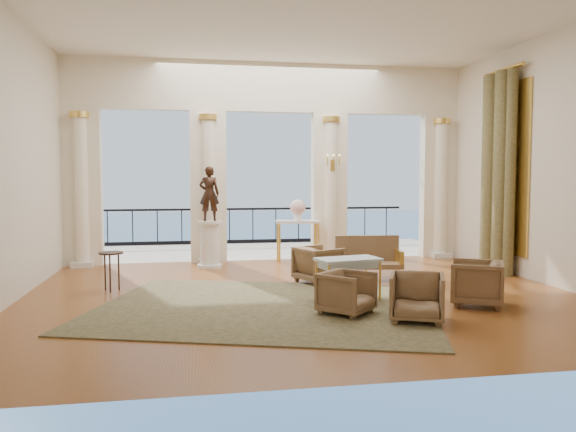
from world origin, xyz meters
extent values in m
plane|color=#542B13|center=(0.00, 0.00, 0.00)|extent=(9.00, 9.00, 0.00)
plane|color=beige|center=(0.00, -4.00, 2.25)|extent=(9.00, 0.00, 9.00)
plane|color=beige|center=(-4.50, 0.00, 2.25)|extent=(0.00, 8.00, 8.00)
plane|color=beige|center=(4.50, 0.00, 2.25)|extent=(0.00, 8.00, 8.00)
plane|color=white|center=(0.00, 0.00, 4.50)|extent=(9.00, 9.00, 0.00)
cube|color=white|center=(0.00, 3.85, 3.95)|extent=(9.00, 0.30, 1.10)
cube|color=white|center=(-4.10, 3.85, 1.70)|extent=(0.80, 0.30, 3.40)
cylinder|color=white|center=(-4.10, 3.67, 1.60)|extent=(0.28, 0.28, 3.20)
cylinder|color=gold|center=(-4.10, 3.67, 3.25)|extent=(0.40, 0.40, 0.12)
cube|color=silver|center=(-4.10, 3.67, 0.06)|extent=(0.45, 0.45, 0.12)
cube|color=white|center=(-1.40, 3.85, 1.70)|extent=(0.80, 0.30, 3.40)
cylinder|color=white|center=(-1.40, 3.67, 1.60)|extent=(0.28, 0.28, 3.20)
cylinder|color=gold|center=(-1.40, 3.67, 3.25)|extent=(0.40, 0.40, 0.12)
cube|color=silver|center=(-1.40, 3.67, 0.06)|extent=(0.45, 0.45, 0.12)
cube|color=white|center=(1.40, 3.85, 1.70)|extent=(0.80, 0.30, 3.40)
cylinder|color=white|center=(1.40, 3.67, 1.60)|extent=(0.28, 0.28, 3.20)
cylinder|color=gold|center=(1.40, 3.67, 3.25)|extent=(0.40, 0.40, 0.12)
cube|color=silver|center=(1.40, 3.67, 0.06)|extent=(0.45, 0.45, 0.12)
cube|color=white|center=(4.10, 3.85, 1.70)|extent=(0.80, 0.30, 3.40)
cylinder|color=white|center=(4.10, 3.67, 1.60)|extent=(0.28, 0.28, 3.20)
cylinder|color=gold|center=(4.10, 3.67, 3.25)|extent=(0.40, 0.40, 0.12)
cube|color=silver|center=(4.10, 3.67, 0.06)|extent=(0.45, 0.45, 0.12)
cube|color=#C0B2A0|center=(0.00, 5.80, -0.05)|extent=(10.00, 3.60, 0.10)
cube|color=black|center=(0.00, 7.40, 1.00)|extent=(9.00, 0.06, 0.06)
cube|color=black|center=(0.00, 7.40, 0.05)|extent=(9.00, 0.06, 0.10)
cylinder|color=black|center=(0.00, 7.40, 0.50)|extent=(0.03, 0.03, 1.00)
cylinder|color=black|center=(-4.10, 7.40, 0.50)|extent=(0.03, 0.03, 1.00)
cylinder|color=black|center=(4.10, 7.40, 0.50)|extent=(0.03, 0.03, 1.00)
cylinder|color=#4C3823|center=(2.00, 6.60, 2.10)|extent=(0.20, 0.20, 4.20)
plane|color=teal|center=(0.00, 60.00, -6.00)|extent=(160.00, 160.00, 0.00)
cylinder|color=#494724|center=(4.30, 1.05, 2.00)|extent=(0.26, 0.26, 4.00)
cylinder|color=#494724|center=(4.26, 1.50, 2.00)|extent=(0.32, 0.32, 4.00)
cylinder|color=#494724|center=(4.30, 1.95, 2.00)|extent=(0.26, 0.26, 4.00)
cylinder|color=gold|center=(4.35, 1.50, 4.05)|extent=(0.08, 1.40, 0.08)
cube|color=gold|center=(4.47, 1.50, 2.10)|extent=(0.04, 1.60, 3.40)
cube|color=gold|center=(1.40, 3.53, 2.20)|extent=(0.10, 0.04, 0.25)
cylinder|color=gold|center=(1.26, 3.45, 2.30)|extent=(0.02, 0.02, 0.22)
cylinder|color=gold|center=(1.40, 3.45, 2.30)|extent=(0.02, 0.02, 0.22)
cylinder|color=gold|center=(1.54, 3.45, 2.30)|extent=(0.02, 0.02, 0.22)
cube|color=#35381E|center=(-0.73, -0.78, 0.01)|extent=(5.81, 5.11, 0.02)
imported|color=#45331F|center=(0.35, -1.37, 0.34)|extent=(0.89, 0.89, 0.67)
imported|color=#45331F|center=(1.17, -1.92, 0.36)|extent=(0.90, 0.88, 0.72)
imported|color=#45331F|center=(2.42, -1.19, 0.38)|extent=(0.95, 0.97, 0.75)
imported|color=#45331F|center=(0.50, 1.03, 0.37)|extent=(0.91, 0.93, 0.74)
cube|color=#45331F|center=(1.50, 1.15, 0.27)|extent=(1.29, 0.67, 0.09)
cube|color=#45331F|center=(1.53, 1.38, 0.56)|extent=(1.23, 0.24, 0.50)
cube|color=gold|center=(0.93, 1.23, 0.44)|extent=(0.14, 0.51, 0.24)
cube|color=gold|center=(2.07, 1.07, 0.44)|extent=(0.14, 0.51, 0.24)
cylinder|color=gold|center=(0.95, 1.02, 0.11)|extent=(0.05, 0.05, 0.23)
cylinder|color=gold|center=(1.99, 0.88, 0.11)|extent=(0.05, 0.05, 0.23)
cylinder|color=gold|center=(1.01, 1.42, 0.11)|extent=(0.05, 0.05, 0.23)
cylinder|color=gold|center=(2.05, 1.27, 0.11)|extent=(0.05, 0.05, 0.23)
cube|color=#A5BCD3|center=(0.62, -0.50, 0.65)|extent=(1.06, 0.72, 0.04)
cylinder|color=gold|center=(0.23, -0.81, 0.31)|extent=(0.04, 0.04, 0.62)
cylinder|color=gold|center=(1.10, -0.63, 0.31)|extent=(0.04, 0.04, 0.62)
cylinder|color=gold|center=(0.14, -0.38, 0.31)|extent=(0.04, 0.04, 0.62)
cylinder|color=gold|center=(1.01, -0.20, 0.31)|extent=(0.04, 0.04, 0.62)
cylinder|color=silver|center=(-1.41, 3.08, 0.04)|extent=(0.55, 0.55, 0.07)
cylinder|color=silver|center=(-1.41, 3.08, 0.50)|extent=(0.40, 0.40, 0.87)
cylinder|color=silver|center=(-1.41, 3.08, 0.97)|extent=(0.51, 0.51, 0.05)
imported|color=black|center=(-1.41, 3.08, 1.58)|extent=(0.45, 0.33, 1.16)
cube|color=silver|center=(0.60, 3.55, 0.92)|extent=(1.04, 0.52, 0.06)
cylinder|color=gold|center=(0.14, 3.48, 0.45)|extent=(0.05, 0.05, 0.89)
cylinder|color=gold|center=(1.02, 3.35, 0.45)|extent=(0.05, 0.05, 0.89)
cylinder|color=gold|center=(0.18, 3.75, 0.45)|extent=(0.05, 0.05, 0.89)
cylinder|color=gold|center=(1.06, 3.62, 0.45)|extent=(0.05, 0.05, 0.89)
cylinder|color=white|center=(0.60, 3.55, 1.06)|extent=(0.18, 0.18, 0.22)
sphere|color=#EDA3A1|center=(0.60, 3.55, 1.24)|extent=(0.36, 0.36, 0.36)
cylinder|color=black|center=(-3.14, 0.88, 0.65)|extent=(0.41, 0.41, 0.03)
cylinder|color=black|center=(-3.02, 0.94, 0.32)|extent=(0.03, 0.03, 0.64)
cylinder|color=black|center=(-3.25, 0.95, 0.32)|extent=(0.03, 0.03, 0.64)
cylinder|color=black|center=(-3.14, 0.75, 0.32)|extent=(0.03, 0.03, 0.64)
camera|label=1|loc=(-1.81, -8.91, 1.94)|focal=35.00mm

